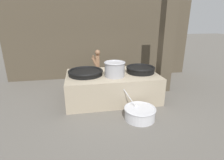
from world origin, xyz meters
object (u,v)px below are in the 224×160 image
stock_pot (115,69)px  prep_bowl_vegetables (140,113)px  giant_wok_far (140,69)px  cook (98,67)px  giant_wok_near (86,72)px

stock_pot → prep_bowl_vegetables: (0.50, -1.29, -1.02)m
prep_bowl_vegetables → giant_wok_far: bearing=71.5°
giant_wok_far → prep_bowl_vegetables: bearing=-108.5°
stock_pot → cook: size_ratio=0.45×
giant_wok_near → giant_wok_far: giant_wok_far is taller
giant_wok_near → prep_bowl_vegetables: (1.47, -1.65, -0.85)m
cook → prep_bowl_vegetables: size_ratio=1.43×
stock_pot → prep_bowl_vegetables: bearing=-68.9°
cook → prep_bowl_vegetables: cook is taller
giant_wok_far → cook: size_ratio=0.65×
stock_pot → cook: bearing=103.7°
cook → prep_bowl_vegetables: 3.17m
giant_wok_near → prep_bowl_vegetables: bearing=-48.3°
stock_pot → prep_bowl_vegetables: size_ratio=0.64×
giant_wok_far → stock_pot: size_ratio=1.46×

